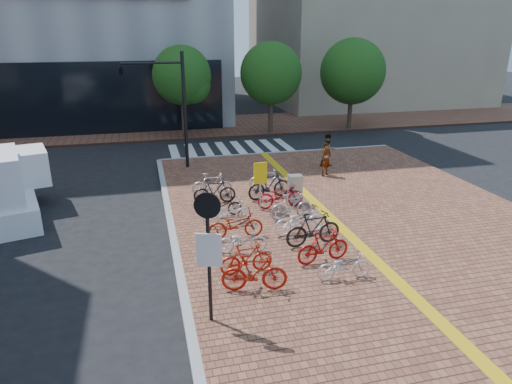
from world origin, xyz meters
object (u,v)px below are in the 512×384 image
object	(u,v)px
bike_6	(215,191)
pedestrian_a	(326,159)
bike_7	(212,185)
bike_11	(300,220)
bike_10	(313,229)
box_truck	(3,187)
bike_1	(246,258)
bike_8	(344,266)
bike_15	(267,179)
bike_2	(242,240)
bike_9	(323,247)
bike_5	(221,206)
bike_12	(292,206)
yellow_sign	(260,177)
bike_14	(269,185)
notice_sign	(209,243)
bike_3	(236,225)
bike_0	(254,273)
pedestrian_b	(328,150)
bike_4	(227,212)
bike_13	(281,196)
traffic_light_pole	(156,90)
utility_box	(295,190)

from	to	relation	value
bike_6	pedestrian_a	xyz separation A→B (m)	(5.92, 2.46, 0.31)
bike_7	bike_11	bearing A→B (deg)	-144.49
bike_10	box_truck	distance (m)	11.81
bike_1	bike_11	world-z (taller)	bike_11
bike_8	bike_15	world-z (taller)	bike_15
bike_2	pedestrian_a	size ratio (longest dim) A/B	0.96
bike_1	bike_9	size ratio (longest dim) A/B	0.92
bike_5	bike_9	xyz separation A→B (m)	(2.40, -4.45, 0.10)
bike_12	pedestrian_a	world-z (taller)	pedestrian_a
yellow_sign	bike_14	bearing A→B (deg)	59.90
bike_1	bike_15	xyz separation A→B (m)	(2.56, 7.09, 0.00)
bike_6	box_truck	xyz separation A→B (m)	(-7.98, 0.63, 0.64)
bike_11	notice_sign	world-z (taller)	notice_sign
bike_3	bike_0	bearing A→B (deg)	178.13
bike_15	notice_sign	distance (m)	10.12
bike_9	pedestrian_b	xyz separation A→B (m)	(4.26, 9.90, 0.33)
bike_12	bike_5	bearing A→B (deg)	65.23
bike_4	bike_1	bearing A→B (deg)	175.48
pedestrian_b	bike_4	bearing A→B (deg)	-137.44
bike_6	bike_13	xyz separation A→B (m)	(2.50, -1.14, -0.02)
bike_2	bike_12	distance (m)	3.31
bike_9	bike_12	distance (m)	3.50
bike_12	pedestrian_b	bearing A→B (deg)	-37.12
bike_9	bike_12	bearing A→B (deg)	-9.55
yellow_sign	traffic_light_pole	xyz separation A→B (m)	(-3.52, 6.88, 2.66)
bike_5	bike_3	bearing A→B (deg)	-174.29
bike_0	notice_sign	bearing A→B (deg)	140.18
bike_7	traffic_light_pole	xyz separation A→B (m)	(-1.91, 4.81, 3.51)
pedestrian_a	pedestrian_b	distance (m)	1.72
bike_5	bike_9	world-z (taller)	bike_9
bike_11	bike_4	bearing A→B (deg)	53.00
bike_1	bike_11	xyz separation A→B (m)	(2.43, 2.26, 0.02)
bike_4	bike_8	xyz separation A→B (m)	(2.51, -4.63, -0.07)
bike_0	bike_1	xyz separation A→B (m)	(0.00, 0.98, -0.06)
bike_8	yellow_sign	world-z (taller)	yellow_sign
bike_1	bike_13	distance (m)	5.47
bike_4	bike_10	xyz separation A→B (m)	(2.45, -2.34, 0.09)
bike_0	bike_11	bearing A→B (deg)	-25.60
bike_14	pedestrian_b	size ratio (longest dim) A/B	1.15
bike_12	notice_sign	distance (m)	7.10
bike_0	bike_13	size ratio (longest dim) A/B	0.94
bike_0	bike_4	bearing A→B (deg)	9.78
bike_3	bike_7	world-z (taller)	bike_7
bike_1	utility_box	world-z (taller)	utility_box
bike_1	bike_2	distance (m)	1.34
notice_sign	yellow_sign	bearing A→B (deg)	66.17
bike_15	traffic_light_pole	distance (m)	7.27
bike_7	pedestrian_a	bearing A→B (deg)	-66.66
pedestrian_a	traffic_light_pole	size ratio (longest dim) A/B	0.29
bike_9	bike_15	xyz separation A→B (m)	(0.12, 7.00, -0.04)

